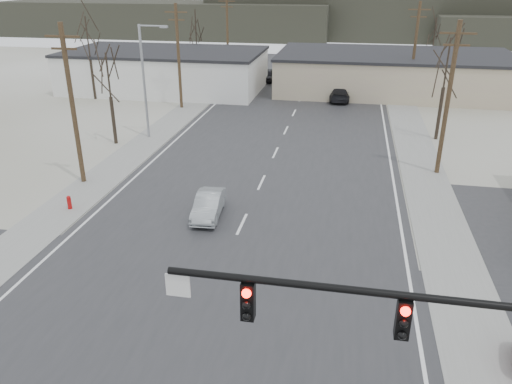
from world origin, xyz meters
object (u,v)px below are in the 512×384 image
(sedan_crossing, at_px, (209,205))
(fire_hydrant, at_px, (69,202))
(car_far_a, at_px, (339,93))
(traffic_signal_mast, at_px, (448,358))
(car_far_b, at_px, (267,75))

(sedan_crossing, bearing_deg, fire_hydrant, -179.89)
(car_far_a, bearing_deg, fire_hydrant, 62.05)
(sedan_crossing, height_order, car_far_a, car_far_a)
(traffic_signal_mast, height_order, fire_hydrant, traffic_signal_mast)
(traffic_signal_mast, relative_size, car_far_a, 1.72)
(car_far_a, distance_m, car_far_b, 12.79)
(sedan_crossing, bearing_deg, car_far_b, 90.01)
(sedan_crossing, height_order, car_far_b, car_far_b)
(sedan_crossing, bearing_deg, traffic_signal_mast, -60.95)
(traffic_signal_mast, xyz_separation_m, fire_hydrant, (-18.09, 14.20, -4.22))
(car_far_a, bearing_deg, traffic_signal_mast, 92.34)
(car_far_b, bearing_deg, sedan_crossing, -84.61)
(traffic_signal_mast, bearing_deg, sedan_crossing, 123.75)
(traffic_signal_mast, distance_m, fire_hydrant, 23.39)
(traffic_signal_mast, distance_m, sedan_crossing, 18.34)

